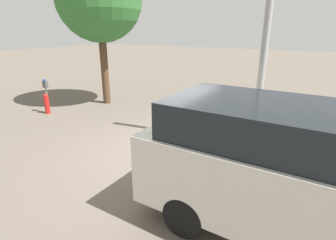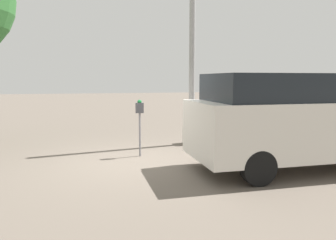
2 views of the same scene
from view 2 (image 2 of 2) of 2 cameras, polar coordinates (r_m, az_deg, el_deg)
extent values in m
plane|color=#60564C|center=(7.91, -5.99, -7.33)|extent=(80.00, 80.00, 0.00)
cylinder|color=gray|center=(8.41, -4.92, -2.56)|extent=(0.05, 0.05, 1.12)
cube|color=#47474C|center=(8.33, -4.97, 2.12)|extent=(0.21, 0.12, 0.26)
sphere|color=#14662D|center=(8.32, -4.99, 3.16)|extent=(0.11, 0.11, 0.11)
cube|color=beige|center=(10.07, 4.10, -2.60)|extent=(0.44, 0.44, 0.55)
cylinder|color=#9E9E9E|center=(10.06, 4.27, 16.64)|extent=(0.18, 0.18, 6.18)
cube|color=beige|center=(7.75, 22.19, -1.16)|extent=(4.86, 1.94, 1.18)
cube|color=black|center=(7.61, 21.76, 5.32)|extent=(3.89, 1.78, 0.57)
cylinder|color=black|center=(9.43, 26.37, -3.61)|extent=(0.67, 0.23, 0.67)
cylinder|color=black|center=(7.83, 9.31, -5.02)|extent=(0.67, 0.23, 0.67)
cylinder|color=black|center=(6.36, 15.44, -8.02)|extent=(0.67, 0.23, 0.67)
camera|label=1|loc=(5.28, 50.43, 16.75)|focal=28.00mm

